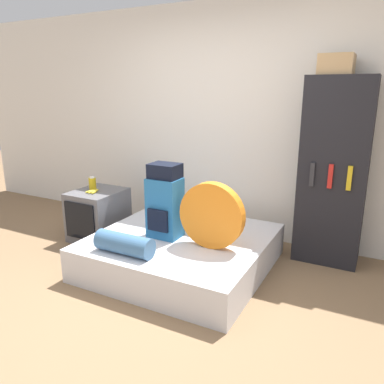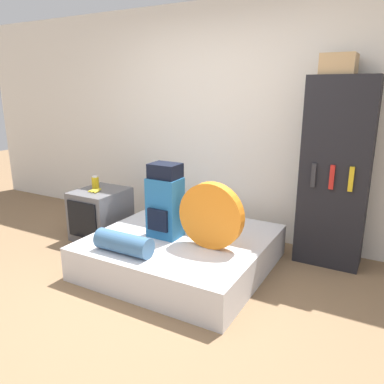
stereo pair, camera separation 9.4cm
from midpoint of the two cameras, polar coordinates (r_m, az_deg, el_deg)
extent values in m
plane|color=#846647|center=(3.11, -10.68, -17.47)|extent=(16.00, 16.00, 0.00)
cube|color=white|center=(4.32, 4.79, 10.45)|extent=(8.00, 0.05, 2.60)
cube|color=silver|center=(3.66, -2.34, -8.99)|extent=(1.58, 1.55, 0.32)
cube|color=#23669E|center=(3.51, -4.91, -2.41)|extent=(0.30, 0.23, 0.57)
cube|color=black|center=(3.43, -4.94, 3.22)|extent=(0.27, 0.21, 0.14)
cube|color=black|center=(3.44, -6.04, -4.35)|extent=(0.21, 0.03, 0.20)
cylinder|color=orange|center=(3.26, 2.21, -3.59)|extent=(0.59, 0.10, 0.59)
cylinder|color=#3D668E|center=(3.26, -11.10, -7.77)|extent=(0.53, 0.18, 0.18)
cube|color=#5B5B60|center=(4.44, -14.63, -3.33)|extent=(0.51, 0.58, 0.56)
cube|color=black|center=(4.24, -17.35, -4.27)|extent=(0.41, 0.02, 0.40)
cylinder|color=gold|center=(4.43, -15.52, 1.22)|extent=(0.08, 0.08, 0.13)
cylinder|color=white|center=(4.41, -15.59, 2.16)|extent=(0.06, 0.06, 0.02)
ellipsoid|color=yellow|center=(4.32, -15.62, 0.15)|extent=(0.08, 0.17, 0.03)
ellipsoid|color=yellow|center=(4.30, -15.39, 0.11)|extent=(0.03, 0.17, 0.03)
ellipsoid|color=yellow|center=(4.29, -15.16, 0.07)|extent=(0.08, 0.17, 0.03)
cube|color=black|center=(3.80, 20.04, 2.73)|extent=(0.61, 0.34, 1.79)
cube|color=#2D2D33|center=(3.65, 17.12, 2.56)|extent=(0.04, 0.02, 0.22)
cube|color=red|center=(3.62, 19.64, 2.26)|extent=(0.04, 0.02, 0.22)
cube|color=gold|center=(3.61, 22.18, 1.96)|extent=(0.04, 0.02, 0.22)
cube|color=tan|center=(3.76, 20.47, 17.74)|extent=(0.29, 0.32, 0.18)
camera|label=1|loc=(0.05, -90.79, -0.22)|focal=35.00mm
camera|label=2|loc=(0.05, 89.21, 0.22)|focal=35.00mm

